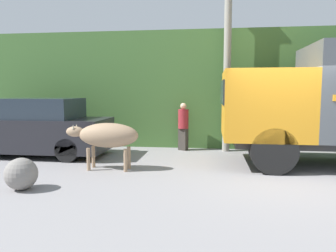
% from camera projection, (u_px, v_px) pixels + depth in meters
% --- Properties ---
extents(ground_plane, '(60.00, 60.00, 0.00)m').
position_uv_depth(ground_plane, '(284.00, 178.00, 7.33)').
color(ground_plane, gray).
extents(hillside_embankment, '(32.00, 5.47, 3.99)m').
position_uv_depth(hillside_embankment, '(252.00, 90.00, 13.40)').
color(hillside_embankment, '#426B33').
rests_on(hillside_embankment, ground_plane).
extents(brown_cow, '(1.84, 0.61, 1.16)m').
position_uv_depth(brown_cow, '(107.00, 136.00, 8.07)').
color(brown_cow, '#9E7F60').
rests_on(brown_cow, ground_plane).
extents(parked_suv, '(4.46, 1.74, 1.73)m').
position_uv_depth(parked_suv, '(35.00, 128.00, 9.83)').
color(parked_suv, '#232328').
rests_on(parked_suv, ground_plane).
extents(pedestrian_on_hill, '(0.46, 0.46, 1.56)m').
position_uv_depth(pedestrian_on_hill, '(183.00, 125.00, 10.75)').
color(pedestrian_on_hill, '#38332D').
rests_on(pedestrian_on_hill, ground_plane).
extents(utility_pole, '(0.90, 0.23, 5.92)m').
position_uv_depth(utility_pole, '(227.00, 55.00, 10.36)').
color(utility_pole, gray).
rests_on(utility_pole, ground_plane).
extents(roadside_rock, '(0.64, 0.64, 0.64)m').
position_uv_depth(roadside_rock, '(21.00, 174.00, 6.44)').
color(roadside_rock, gray).
rests_on(roadside_rock, ground_plane).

